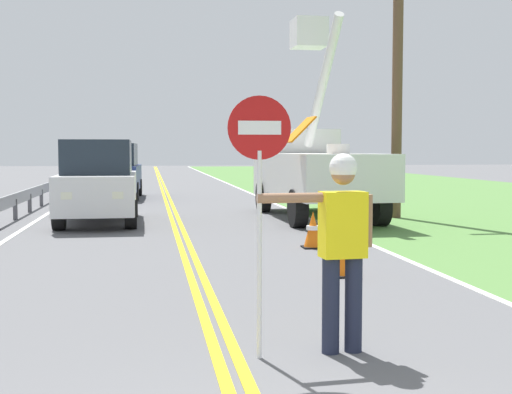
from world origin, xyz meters
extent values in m
cube|color=#517F3D|center=(11.60, 20.00, 0.00)|extent=(16.00, 110.00, 0.01)
cube|color=yellow|center=(-0.09, 20.00, 0.01)|extent=(0.11, 110.00, 0.01)
cube|color=yellow|center=(0.09, 20.00, 0.01)|extent=(0.11, 110.00, 0.01)
cube|color=silver|center=(3.60, 20.00, 0.01)|extent=(0.12, 110.00, 0.01)
cube|color=silver|center=(-3.60, 20.00, 0.01)|extent=(0.12, 110.00, 0.01)
cylinder|color=#1E2338|center=(1.17, 3.18, 0.44)|extent=(0.16, 0.16, 0.88)
cylinder|color=#1E2338|center=(0.95, 3.16, 0.44)|extent=(0.16, 0.16, 0.88)
cube|color=yellow|center=(1.06, 3.17, 1.18)|extent=(0.42, 0.27, 0.60)
cylinder|color=#996B4C|center=(0.56, 3.13, 1.43)|extent=(0.61, 0.14, 0.09)
cylinder|color=#996B4C|center=(1.30, 3.19, 1.21)|extent=(0.09, 0.09, 0.48)
sphere|color=#996B4C|center=(1.06, 3.17, 1.65)|extent=(0.22, 0.22, 0.22)
sphere|color=white|center=(1.06, 3.17, 1.70)|extent=(0.25, 0.25, 0.25)
cylinder|color=silver|center=(0.28, 3.11, 0.92)|extent=(0.04, 0.04, 1.85)
cylinder|color=#B71414|center=(0.28, 3.11, 2.05)|extent=(0.56, 0.03, 0.56)
cube|color=white|center=(0.28, 3.09, 2.05)|extent=(0.38, 0.01, 0.12)
cube|color=silver|center=(3.83, 14.41, 1.21)|extent=(2.44, 4.67, 1.10)
cube|color=silver|center=(3.72, 17.85, 1.46)|extent=(2.26, 2.17, 2.00)
cube|color=#1E2833|center=(3.69, 18.88, 1.76)|extent=(1.98, 0.12, 0.90)
cylinder|color=silver|center=(3.85, 13.49, 1.88)|extent=(0.56, 0.56, 0.24)
cylinder|color=silver|center=(3.81, 14.91, 3.55)|extent=(0.33, 3.03, 3.25)
cube|color=white|center=(3.77, 16.33, 5.10)|extent=(0.93, 0.93, 0.80)
cube|color=orange|center=(2.70, 12.57, 2.31)|extent=(0.62, 0.82, 0.59)
cylinder|color=black|center=(2.70, 17.62, 0.46)|extent=(0.35, 0.93, 0.92)
cylinder|color=black|center=(4.76, 17.69, 0.46)|extent=(0.35, 0.93, 0.92)
cylinder|color=black|center=(2.83, 13.34, 0.46)|extent=(0.35, 0.93, 0.92)
cylinder|color=black|center=(4.89, 13.40, 0.46)|extent=(0.35, 0.93, 0.92)
cube|color=silver|center=(-1.94, 15.10, 0.80)|extent=(1.88, 4.62, 0.92)
cube|color=#1E2833|center=(-1.94, 15.10, 1.68)|extent=(1.64, 2.87, 0.84)
cube|color=#EAEACC|center=(-1.37, 12.83, 0.85)|extent=(0.24, 0.06, 0.16)
cube|color=#EAEACC|center=(-2.47, 12.82, 0.85)|extent=(0.24, 0.06, 0.16)
cylinder|color=black|center=(-1.11, 13.69, 0.34)|extent=(0.29, 0.68, 0.68)
cylinder|color=black|center=(-2.75, 13.67, 0.34)|extent=(0.29, 0.68, 0.68)
cylinder|color=black|center=(-1.13, 16.54, 0.34)|extent=(0.29, 0.68, 0.68)
cylinder|color=black|center=(-2.77, 16.52, 0.34)|extent=(0.29, 0.68, 0.68)
cube|color=navy|center=(-1.98, 24.28, 0.80)|extent=(1.98, 4.66, 0.92)
cube|color=#1E2833|center=(-1.98, 24.28, 1.68)|extent=(1.71, 2.90, 0.84)
cube|color=#EAEACC|center=(-1.50, 21.98, 0.85)|extent=(0.24, 0.07, 0.16)
cube|color=#EAEACC|center=(-2.60, 22.02, 0.85)|extent=(0.24, 0.07, 0.16)
cylinder|color=black|center=(-1.20, 22.83, 0.34)|extent=(0.30, 0.69, 0.68)
cylinder|color=black|center=(-2.84, 22.88, 0.34)|extent=(0.30, 0.69, 0.68)
cylinder|color=black|center=(-1.11, 25.68, 0.34)|extent=(0.30, 0.69, 0.68)
cylinder|color=black|center=(-2.75, 25.73, 0.34)|extent=(0.30, 0.69, 0.68)
cylinder|color=brown|center=(5.99, 15.34, 3.97)|extent=(0.28, 0.28, 7.93)
cone|color=orange|center=(2.16, 6.92, 0.35)|extent=(0.36, 0.36, 0.70)
cylinder|color=white|center=(2.16, 6.92, 0.39)|extent=(0.25, 0.25, 0.08)
cube|color=black|center=(2.16, 6.92, 0.01)|extent=(0.40, 0.40, 0.03)
cone|color=orange|center=(2.38, 9.90, 0.35)|extent=(0.36, 0.36, 0.70)
cylinder|color=white|center=(2.38, 9.90, 0.39)|extent=(0.25, 0.25, 0.08)
cube|color=black|center=(2.38, 9.90, 0.01)|extent=(0.40, 0.40, 0.03)
cube|color=#9EA0A3|center=(-4.20, 15.17, 0.55)|extent=(0.06, 32.00, 0.32)
cube|color=#4C4C51|center=(-4.20, 16.31, 0.28)|extent=(0.10, 0.10, 0.55)
cube|color=#4C4C51|center=(-4.20, 18.60, 0.28)|extent=(0.10, 0.10, 0.55)
cube|color=#4C4C51|center=(-4.20, 20.88, 0.28)|extent=(0.10, 0.10, 0.55)
cube|color=#4C4C51|center=(-4.20, 23.17, 0.28)|extent=(0.10, 0.10, 0.55)
cube|color=#4C4C51|center=(-4.20, 25.45, 0.28)|extent=(0.10, 0.10, 0.55)
cube|color=#4C4C51|center=(-4.20, 27.74, 0.28)|extent=(0.10, 0.10, 0.55)
cube|color=#4C4C51|center=(-4.20, 30.03, 0.28)|extent=(0.10, 0.10, 0.55)
camera|label=1|loc=(-0.67, -2.96, 1.86)|focal=49.17mm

